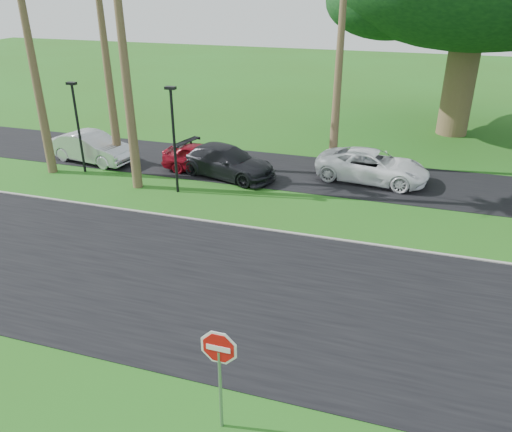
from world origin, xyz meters
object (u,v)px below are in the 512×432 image
at_px(car_red, 204,158).
at_px(car_dark, 226,162).
at_px(stop_sign_near, 219,361).
at_px(car_minivan, 372,166).
at_px(car_silver, 92,148).

bearing_deg(car_red, car_dark, -102.40).
distance_m(stop_sign_near, car_dark, 14.94).
bearing_deg(car_minivan, stop_sign_near, -179.23).
distance_m(car_silver, car_dark, 7.31).
distance_m(stop_sign_near, car_red, 15.64).
bearing_deg(car_dark, car_red, 92.46).
xyz_separation_m(stop_sign_near, car_minivan, (1.61, 15.45, -1.06)).
bearing_deg(car_dark, car_silver, 105.01).
xyz_separation_m(car_dark, car_minivan, (6.72, 1.46, -0.01)).
bearing_deg(car_silver, stop_sign_near, -129.20).
bearing_deg(car_dark, car_minivan, -63.53).
distance_m(car_dark, car_minivan, 6.88).
bearing_deg(car_red, car_minivan, -82.04).
xyz_separation_m(stop_sign_near, car_red, (-6.35, 14.25, -1.08)).
bearing_deg(car_dark, stop_sign_near, -145.67).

